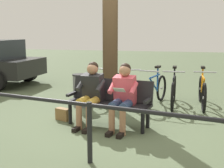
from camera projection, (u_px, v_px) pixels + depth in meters
The scene contains 13 objects.
ground_plane at pixel (111, 125), 5.63m from camera, with size 40.00×40.00×0.00m, color #566647.
bench at pixel (110, 99), 5.56m from camera, with size 1.65×0.70×0.87m.
person_reading at pixel (123, 94), 5.26m from camera, with size 0.53×0.80×1.20m.
person_companion at pixel (91, 91), 5.49m from camera, with size 0.53×0.80×1.20m.
handbag at pixel (63, 114), 5.91m from camera, with size 0.30×0.14×0.24m, color olive.
tree_trunk at pixel (110, 32), 6.57m from camera, with size 0.34×0.34×3.47m, color #4C3823.
litter_bin at pixel (80, 90), 6.92m from camera, with size 0.36×0.36×0.77m.
bicycle_purple at pixel (202, 92), 6.90m from camera, with size 0.48×1.68×0.94m.
bicycle_silver at pixel (174, 91), 6.96m from camera, with size 0.48×1.68×0.94m.
bicycle_red at pixel (155, 91), 7.03m from camera, with size 0.57×1.64×0.94m.
bicycle_blue at pixel (126, 89), 7.26m from camera, with size 0.75×1.56×0.94m.
bicycle_black at pixel (106, 87), 7.47m from camera, with size 0.62×1.63×0.94m.
railing_fence at pixel (89, 119), 3.92m from camera, with size 3.78×0.78×0.85m.
Camera 1 is at (-1.29, 5.24, 1.78)m, focal length 47.26 mm.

